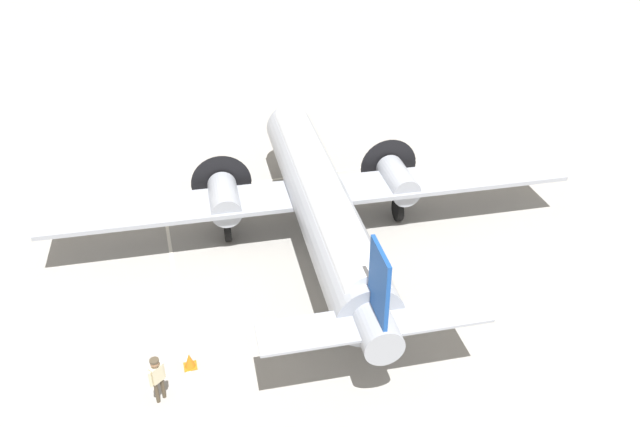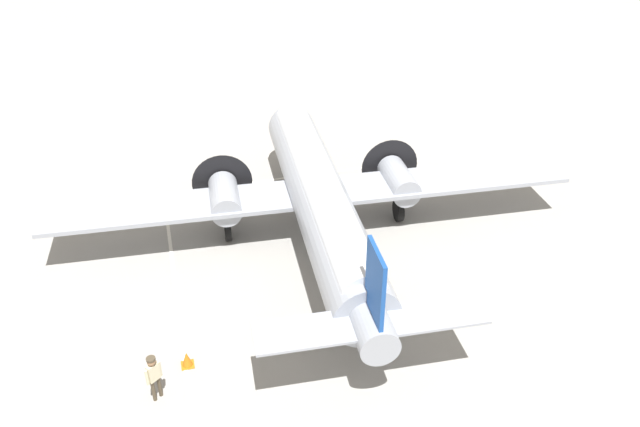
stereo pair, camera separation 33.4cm
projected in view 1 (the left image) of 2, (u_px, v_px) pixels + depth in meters
The scene contains 7 objects.
ground_plane at pixel (320, 243), 29.23m from camera, with size 300.00×300.00×0.00m, color gray.
apron_line_eastwest at pixel (287, 178), 34.61m from camera, with size 120.00×0.16×0.01m.
apron_line_northsouth at pixel (173, 267), 27.63m from camera, with size 0.16×120.00×0.01m.
airliner_main at pixel (318, 193), 28.25m from camera, with size 24.73×19.16×5.67m.
crew_foreground at pixel (157, 375), 20.67m from camera, with size 0.53×0.43×1.86m.
suitcase_near_door at pixel (286, 335), 23.59m from camera, with size 0.44×0.14×0.52m.
traffic_cone at pixel (190, 361), 22.42m from camera, with size 0.47×0.47×0.62m.
Camera 1 is at (-6.70, -23.10, 16.67)m, focal length 35.00 mm.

